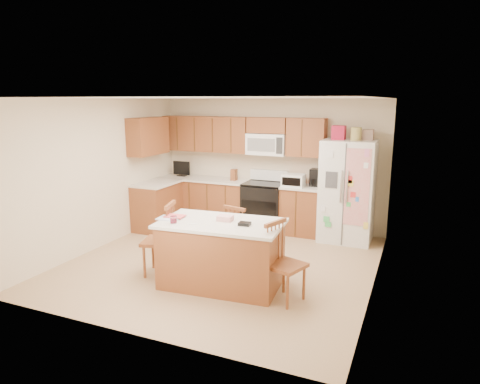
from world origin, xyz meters
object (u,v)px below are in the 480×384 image
at_px(island, 221,253).
at_px(stove, 264,205).
at_px(windsor_chair_left, 161,241).
at_px(refrigerator, 348,190).
at_px(windsor_chair_back, 240,237).
at_px(windsor_chair_right, 284,264).

bearing_deg(island, stove, 97.24).
bearing_deg(island, windsor_chair_left, 179.17).
bearing_deg(island, refrigerator, 64.68).
bearing_deg(windsor_chair_back, stove, 98.73).
bearing_deg(windsor_chair_left, refrigerator, 49.69).
relative_size(stove, refrigerator, 0.55).
distance_m(windsor_chair_left, windsor_chair_back, 1.18).
bearing_deg(windsor_chair_right, island, 173.73).
bearing_deg(windsor_chair_left, stove, 76.70).
bearing_deg(windsor_chair_left, windsor_chair_back, 38.98).
xyz_separation_m(stove, windsor_chair_back, (0.29, -1.91, -0.03)).
relative_size(refrigerator, windsor_chair_back, 2.15).
bearing_deg(stove, windsor_chair_right, -65.64).
bearing_deg(refrigerator, stove, 177.70).
distance_m(refrigerator, windsor_chair_right, 2.76).
bearing_deg(windsor_chair_back, island, -86.55).
xyz_separation_m(refrigerator, windsor_chair_left, (-2.20, -2.59, -0.42)).
height_order(stove, island, stove).
distance_m(island, windsor_chair_right, 0.92).
bearing_deg(stove, island, -82.76).
distance_m(island, windsor_chair_back, 0.76).
bearing_deg(island, windsor_chair_back, 93.45).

